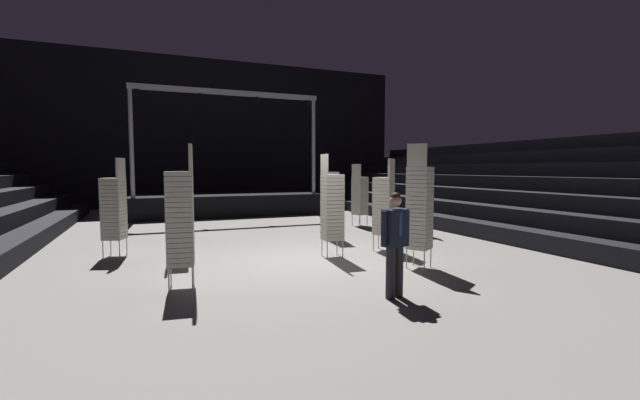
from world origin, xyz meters
The scene contains 14 objects.
ground_plane centered at (0.00, 0.00, -0.05)m, with size 22.00×30.00×0.10m, color slate.
arena_end_wall centered at (0.00, 15.00, 4.00)m, with size 22.00×0.30×8.00m, color black.
bleacher_bank_right centered at (8.38, 1.00, 1.58)m, with size 5.25×24.00×3.15m.
stage_riser centered at (0.00, 10.17, 0.55)m, with size 7.99×3.08×5.29m.
man_with_tie centered at (0.43, -3.08, 0.95)m, with size 0.57×0.32×1.69m.
chair_stack_front_left centered at (-2.67, -1.23, 1.24)m, with size 0.50×0.50×2.48m.
chair_stack_front_right centered at (4.54, 2.22, 0.86)m, with size 0.57×0.57×1.71m.
chair_stack_mid_left centered at (1.78, 2.51, 0.98)m, with size 0.51×0.51×1.96m.
chair_stack_mid_right centered at (-3.93, 2.13, 1.15)m, with size 0.57×0.57×2.31m.
chair_stack_mid_centre centered at (2.29, 0.37, 1.15)m, with size 0.62×0.62×2.31m.
chair_stack_rear_left centered at (2.00, -1.54, 1.28)m, with size 0.61×0.61×2.56m.
chair_stack_rear_right centered at (3.85, 4.63, 1.11)m, with size 0.56×0.56×2.22m.
chair_stack_rear_centre centered at (0.76, 0.12, 1.19)m, with size 0.47×0.47×2.39m.
chair_stack_aisle_left centered at (-2.61, 1.00, 0.94)m, with size 0.46×0.46×1.88m.
Camera 1 is at (-3.14, -8.66, 2.06)m, focal length 23.39 mm.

